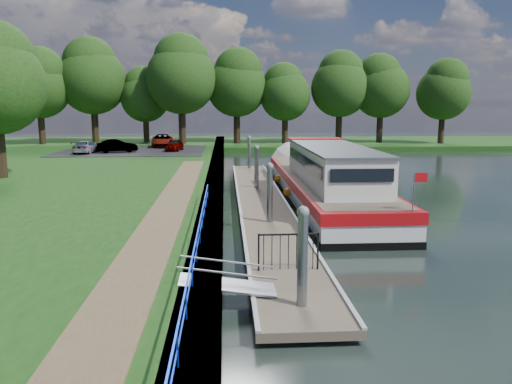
{
  "coord_description": "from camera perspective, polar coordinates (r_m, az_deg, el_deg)",
  "views": [
    {
      "loc": [
        -1.88,
        -12.22,
        5.38
      ],
      "look_at": [
        -0.48,
        10.22,
        1.4
      ],
      "focal_mm": 35.0,
      "sensor_mm": 36.0,
      "label": 1
    }
  ],
  "objects": [
    {
      "name": "mooring_piles",
      "position": [
        25.62,
        0.69,
        0.83
      ],
      "size": [
        0.3,
        27.3,
        3.55
      ],
      "color": "gray",
      "rests_on": "ground"
    },
    {
      "name": "car_a",
      "position": [
        49.81,
        -9.3,
        5.31
      ],
      "size": [
        1.74,
        3.38,
        1.1
      ],
      "primitive_type": "imported",
      "rotation": [
        0.0,
        0.0,
        -0.14
      ],
      "color": "#999999",
      "rests_on": "carpark"
    },
    {
      "name": "pontoon",
      "position": [
        25.82,
        0.69,
        -1.57
      ],
      "size": [
        2.5,
        30.0,
        0.56
      ],
      "color": "brown",
      "rests_on": "ground"
    },
    {
      "name": "barge",
      "position": [
        28.79,
        7.45,
        1.38
      ],
      "size": [
        4.36,
        21.15,
        4.78
      ],
      "color": "black",
      "rests_on": "ground"
    },
    {
      "name": "ground",
      "position": [
        13.49,
        4.88,
        -13.52
      ],
      "size": [
        160.0,
        160.0,
        0.0
      ],
      "primitive_type": "plane",
      "color": "black",
      "rests_on": "ground"
    },
    {
      "name": "far_bank",
      "position": [
        65.9,
        8.66,
        5.51
      ],
      "size": [
        60.0,
        18.0,
        0.6
      ],
      "primitive_type": "cube",
      "color": "#183F12",
      "rests_on": "ground"
    },
    {
      "name": "car_c",
      "position": [
        49.52,
        -18.83,
        4.91
      ],
      "size": [
        1.91,
        4.1,
        1.16
      ],
      "primitive_type": "imported",
      "rotation": [
        0.0,
        0.0,
        3.07
      ],
      "color": "#999999",
      "rests_on": "carpark"
    },
    {
      "name": "car_b",
      "position": [
        49.32,
        -15.59,
        5.1
      ],
      "size": [
        3.93,
        2.48,
        1.22
      ],
      "primitive_type": "imported",
      "rotation": [
        0.0,
        0.0,
        1.92
      ],
      "color": "#999999",
      "rests_on": "carpark"
    },
    {
      "name": "blue_fence",
      "position": [
        15.78,
        -6.63,
        -4.97
      ],
      "size": [
        0.04,
        18.04,
        0.72
      ],
      "color": "#0C2DBF",
      "rests_on": "riverbank"
    },
    {
      "name": "gate_panel",
      "position": [
        15.15,
        3.73,
        -6.21
      ],
      "size": [
        1.85,
        0.05,
        1.15
      ],
      "color": "black",
      "rests_on": "ground"
    },
    {
      "name": "horizon_trees",
      "position": [
        60.96,
        -3.38,
        12.44
      ],
      "size": [
        54.38,
        10.03,
        12.87
      ],
      "color": "#332316",
      "rests_on": "ground"
    },
    {
      "name": "carpark",
      "position": [
        51.25,
        -13.84,
        4.63
      ],
      "size": [
        14.0,
        12.0,
        0.06
      ],
      "primitive_type": "cube",
      "color": "black",
      "rests_on": "riverbank"
    },
    {
      "name": "bank_edge",
      "position": [
        27.68,
        -4.89,
        -0.39
      ],
      "size": [
        1.1,
        90.0,
        0.78
      ],
      "primitive_type": "cube",
      "color": "#473D2D",
      "rests_on": "ground"
    },
    {
      "name": "car_d",
      "position": [
        54.6,
        -10.64,
        5.8
      ],
      "size": [
        2.74,
        5.03,
        1.34
      ],
      "primitive_type": "imported",
      "rotation": [
        0.0,
        0.0,
        0.11
      ],
      "color": "#999999",
      "rests_on": "carpark"
    },
    {
      "name": "footpath",
      "position": [
        20.89,
        -10.42,
        -2.8
      ],
      "size": [
        1.6,
        40.0,
        0.05
      ],
      "primitive_type": "cube",
      "color": "brown",
      "rests_on": "riverbank"
    },
    {
      "name": "gangway",
      "position": [
        13.58,
        -3.27,
        -10.47
      ],
      "size": [
        2.58,
        1.0,
        0.92
      ],
      "color": "#A5A8AD",
      "rests_on": "ground"
    }
  ]
}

